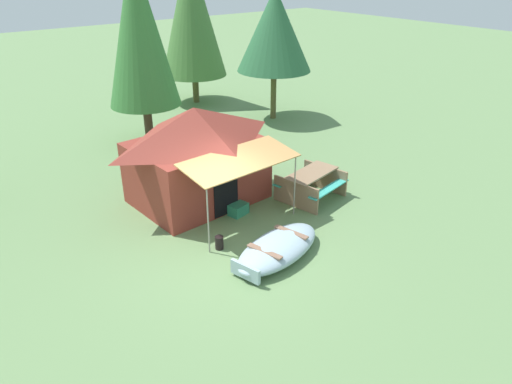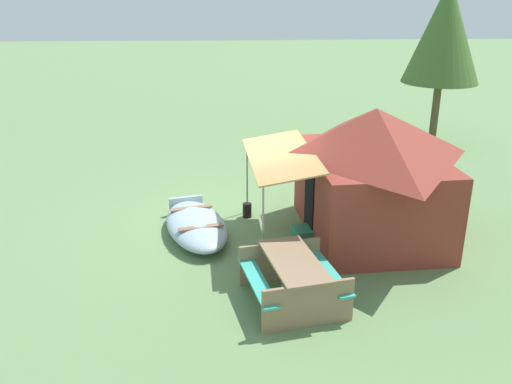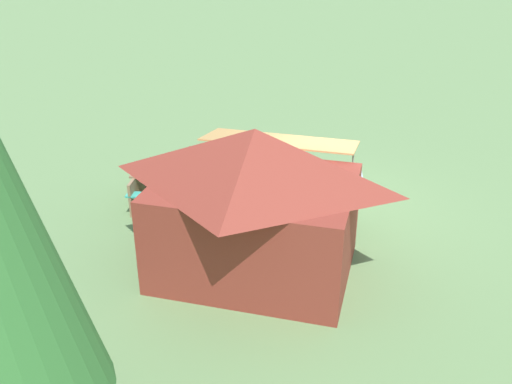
% 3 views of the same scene
% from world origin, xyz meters
% --- Properties ---
extents(ground_plane, '(80.00, 80.00, 0.00)m').
position_xyz_m(ground_plane, '(0.00, 0.00, 0.00)').
color(ground_plane, '#678855').
extents(beached_rowboat, '(2.74, 1.75, 0.44)m').
position_xyz_m(beached_rowboat, '(0.77, -0.99, 0.23)').
color(beached_rowboat, '#9CB5C4').
rests_on(beached_rowboat, ground_plane).
extents(canvas_cabin_tent, '(3.69, 4.00, 2.63)m').
position_xyz_m(canvas_cabin_tent, '(0.88, 2.55, 1.36)').
color(canvas_cabin_tent, maroon).
rests_on(canvas_cabin_tent, ground_plane).
extents(picnic_table, '(1.89, 1.75, 0.78)m').
position_xyz_m(picnic_table, '(3.39, 0.70, 0.48)').
color(picnic_table, '#917154').
rests_on(picnic_table, ground_plane).
extents(cooler_box, '(0.56, 0.44, 0.30)m').
position_xyz_m(cooler_box, '(1.23, 1.15, 0.15)').
color(cooler_box, '#2C8560').
rests_on(cooler_box, ground_plane).
extents(fuel_can, '(0.28, 0.28, 0.32)m').
position_xyz_m(fuel_can, '(-0.08, 0.09, 0.16)').
color(fuel_can, black).
rests_on(fuel_can, ground_plane).
extents(pine_tree_back_left, '(2.87, 2.87, 6.56)m').
position_xyz_m(pine_tree_back_left, '(5.97, 11.03, 3.90)').
color(pine_tree_back_left, brown).
rests_on(pine_tree_back_left, ground_plane).
extents(pine_tree_back_right, '(2.94, 2.94, 5.09)m').
position_xyz_m(pine_tree_back_right, '(7.23, 6.98, 3.52)').
color(pine_tree_back_right, brown).
rests_on(pine_tree_back_right, ground_plane).
extents(pine_tree_side, '(2.47, 2.47, 6.48)m').
position_xyz_m(pine_tree_side, '(1.90, 7.61, 3.92)').
color(pine_tree_side, '#483326').
rests_on(pine_tree_side, ground_plane).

